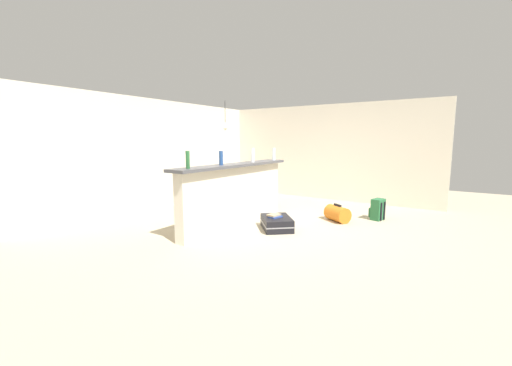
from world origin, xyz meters
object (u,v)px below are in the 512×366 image
Objects in this scene: bottle_clear at (274,154)px; dining_chair_near_partition at (246,185)px; bottle_green at (188,160)px; backpack_green at (377,210)px; pendant_lamp at (225,125)px; duffel_bag_orange at (337,214)px; bottle_blue at (221,158)px; book_stack at (275,216)px; suitcase_flat_black at (277,223)px; dining_table at (227,178)px; bottle_white at (253,155)px.

bottle_clear is 1.16m from dining_chair_near_partition.
backpack_green is at bearing -34.30° from bottle_green.
pendant_lamp reaches higher than duffel_bag_orange.
bottle_clear is (1.62, -0.10, 0.01)m from bottle_blue.
bottle_blue reaches higher than book_stack.
duffel_bag_orange is at bearing -30.41° from bottle_green.
dining_chair_near_partition is 1.34× the size of pendant_lamp.
pendant_lamp reaches higher than bottle_blue.
bottle_blue reaches higher than suitcase_flat_black.
bottle_clear is 1.58m from pendant_lamp.
bottle_green is 0.82m from bottle_blue.
dining_table is at bearing 58.45° from book_stack.
bottle_blue is 2.35m from dining_table.
dining_table is at bearing 85.51° from dining_chair_near_partition.
bottle_white reaches higher than duffel_bag_orange.
book_stack is at bearing 147.75° from duffel_bag_orange.
backpack_green is (0.43, -3.48, -0.44)m from dining_table.
dining_table is at bearing 11.17° from pendant_lamp.
pendant_lamp is 2.96m from book_stack.
suitcase_flat_black is 1.49× the size of duffel_bag_orange.
dining_table is 4.24× the size of book_stack.
bottle_clear is at bearing 107.29° from backpack_green.
bottle_white reaches higher than bottle_clear.
bottle_clear is 1.72m from suitcase_flat_black.
bottle_green is at bearing 178.49° from bottle_white.
bottle_blue is 0.85m from bottle_white.
backpack_green is at bearing -82.97° from dining_table.
bottle_blue reaches higher than backpack_green.
bottle_white is 1.04× the size of bottle_clear.
dining_table is 1.18× the size of dining_chair_near_partition.
dining_chair_near_partition is at bearing 50.62° from book_stack.
bottle_blue is 0.92× the size of bottle_clear.
bottle_clear is 0.24× the size of dining_table.
bottle_white is 1.84m from dining_table.
pendant_lamp reaches higher than backpack_green.
dining_chair_near_partition is (0.93, 0.83, -0.77)m from bottle_white.
dining_table is 2.54m from suitcase_flat_black.
suitcase_flat_black is at bearing 141.69° from backpack_green.
pendant_lamp is at bearing 60.56° from suitcase_flat_black.
bottle_green reaches higher than duffel_bag_orange.
dining_chair_near_partition is 2.01m from suitcase_flat_black.
dining_chair_near_partition is at bearing 51.81° from suitcase_flat_black.
bottle_green is at bearing 178.48° from bottle_clear.
dining_chair_near_partition is (0.16, 0.86, -0.76)m from bottle_clear.
bottle_white reaches higher than bottle_green.
suitcase_flat_black is (-0.29, -0.71, -1.17)m from bottle_white.
pendant_lamp reaches higher than dining_chair_near_partition.
backpack_green is at bearing -38.31° from suitcase_flat_black.
bottle_blue is 0.26× the size of dining_chair_near_partition.
book_stack is at bearing -121.55° from dining_table.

